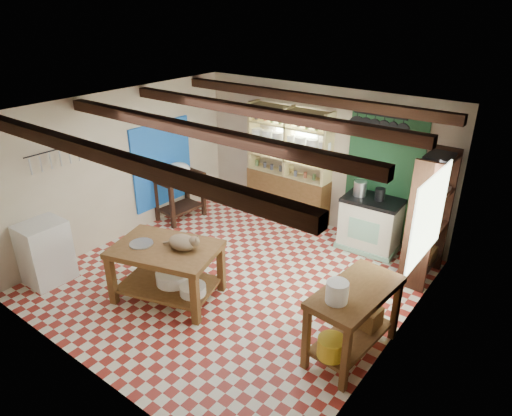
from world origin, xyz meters
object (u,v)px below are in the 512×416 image
Objects in this scene: right_counter at (353,321)px; work_table at (167,272)px; cat at (182,242)px; prep_table at (180,197)px; stove at (370,224)px; white_cabinet at (45,252)px.

work_table is at bearing -163.30° from right_counter.
right_counter is 2.48m from cat.
right_counter is at bearing -13.08° from prep_table.
cat reaches higher than work_table.
stove is at bearing 44.11° from work_table.
right_counter is at bearing -5.07° from work_table.
cat reaches higher than white_cabinet.
prep_table is 4.60m from right_counter.
cat is at bearing -119.39° from stove.
white_cabinet is at bearing -172.17° from work_table.
right_counter is (4.38, -1.40, 0.01)m from prep_table.
work_table is at bearing 24.20° from white_cabinet.
right_counter is (4.40, 1.37, -0.02)m from white_cabinet.
stove is at bearing 36.50° from cat.
work_table is 2.68m from right_counter.
right_counter is 3.05× the size of cat.
prep_table is 0.93× the size of white_cabinet.
prep_table is at bearing 115.13° from work_table.
white_cabinet reaches higher than stove.
right_counter is (2.63, 0.55, 0.05)m from work_table.
stove is 3.64m from prep_table.
prep_table is at bearing 110.40° from cat.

